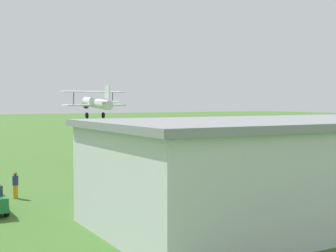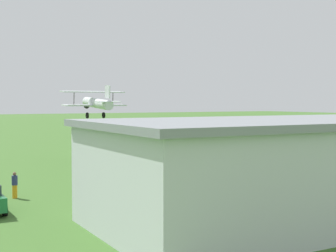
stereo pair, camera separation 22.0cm
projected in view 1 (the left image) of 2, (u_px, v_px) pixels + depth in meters
name	position (u px, v px, depth m)	size (l,w,h in m)	color
ground_plane	(97.00, 153.00, 60.66)	(400.00, 400.00, 0.00)	#3D6628
biplane	(96.00, 102.00, 53.14)	(7.11, 6.97, 3.49)	silver
person_beside_truck	(15.00, 185.00, 32.45)	(0.53, 0.53, 1.73)	orange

